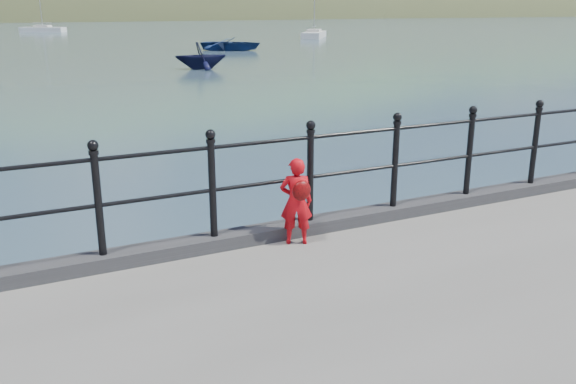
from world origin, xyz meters
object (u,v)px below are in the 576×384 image
child (296,201)px  launch_navy (201,56)px  railing (263,171)px  sailboat_deep (43,30)px  launch_blue (231,44)px  sailboat_far (314,35)px

child → launch_navy: child is taller
railing → sailboat_deep: bearing=86.5°
launch_blue → sailboat_deep: sailboat_deep is taller
sailboat_far → sailboat_deep: bearing=76.3°
launch_blue → sailboat_deep: size_ratio=0.55×
sailboat_deep → sailboat_far: bearing=-17.0°
launch_navy → child: bearing=172.1°
sailboat_deep → child: bearing=-61.1°
railing → launch_blue: bearing=69.5°
railing → sailboat_far: bearing=61.1°
railing → child: 0.50m
launch_navy → sailboat_far: size_ratio=0.27×
launch_navy → sailboat_far: 38.50m
railing → launch_blue: railing is taller
launch_blue → sailboat_far: sailboat_far is taller
launch_blue → launch_navy: size_ratio=1.72×
railing → child: (0.29, -0.26, -0.32)m
sailboat_deep → sailboat_far: (27.33, -31.63, 0.00)m
child → sailboat_deep: size_ratio=0.11×
railing → sailboat_deep: 91.22m
railing → sailboat_far: 67.91m
launch_navy → sailboat_far: (23.96, 30.13, -0.44)m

